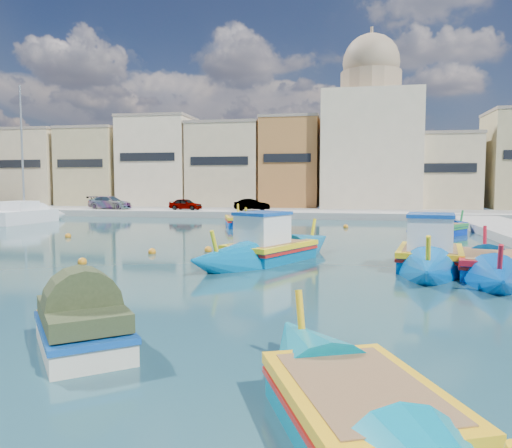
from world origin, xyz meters
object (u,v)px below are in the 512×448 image
(church_block, at_px, (370,135))
(luzzu_cyan_south, at_px, (360,416))
(luzzu_turquoise_cabin, at_px, (270,252))
(luzzu_green, at_px, (242,223))
(luzzu_blue_south, at_px, (490,267))
(luzzu_cyan_mid, at_px, (440,231))
(luzzu_blue_cabin, at_px, (430,258))
(yacht_north, at_px, (37,216))
(tender_near, at_px, (83,328))

(church_block, height_order, luzzu_cyan_south, church_block)
(church_block, bearing_deg, luzzu_turquoise_cabin, -98.26)
(luzzu_green, relative_size, luzzu_blue_south, 0.95)
(luzzu_green, distance_m, luzzu_blue_south, 21.36)
(luzzu_cyan_mid, bearing_deg, luzzu_turquoise_cabin, -126.12)
(luzzu_turquoise_cabin, relative_size, luzzu_green, 1.12)
(luzzu_turquoise_cabin, height_order, luzzu_cyan_south, luzzu_turquoise_cabin)
(luzzu_green, bearing_deg, luzzu_turquoise_cabin, -73.32)
(luzzu_cyan_mid, bearing_deg, church_block, 98.61)
(church_block, xyz_separation_m, luzzu_cyan_mid, (3.56, -23.50, -8.14))
(luzzu_cyan_south, bearing_deg, luzzu_turquoise_cabin, 103.87)
(luzzu_cyan_mid, xyz_separation_m, luzzu_cyan_south, (-5.26, -25.84, -0.02))
(luzzu_blue_cabin, relative_size, luzzu_cyan_south, 1.25)
(yacht_north, bearing_deg, luzzu_cyan_south, -50.08)
(luzzu_blue_cabin, bearing_deg, luzzu_blue_south, -28.09)
(luzzu_blue_cabin, xyz_separation_m, luzzu_green, (-10.86, 16.15, -0.10))
(church_block, relative_size, yacht_north, 1.62)
(luzzu_turquoise_cabin, bearing_deg, luzzu_blue_cabin, -6.71)
(luzzu_cyan_mid, bearing_deg, yacht_north, 170.58)
(luzzu_turquoise_cabin, bearing_deg, luzzu_green, 106.68)
(luzzu_turquoise_cabin, height_order, tender_near, luzzu_turquoise_cabin)
(luzzu_cyan_south, xyz_separation_m, tender_near, (-5.20, 2.29, 0.19))
(luzzu_green, height_order, tender_near, luzzu_green)
(luzzu_green, distance_m, tender_near, 27.21)
(luzzu_blue_cabin, relative_size, luzzu_cyan_mid, 1.15)
(church_block, xyz_separation_m, luzzu_green, (-9.76, -20.00, -8.12))
(luzzu_cyan_mid, distance_m, tender_near, 25.77)
(luzzu_cyan_mid, distance_m, luzzu_cyan_south, 26.37)
(luzzu_blue_south, xyz_separation_m, tender_near, (-9.87, -9.90, 0.16))
(yacht_north, bearing_deg, tender_near, -54.16)
(church_block, bearing_deg, luzzu_blue_cabin, -88.26)
(luzzu_turquoise_cabin, height_order, luzzu_blue_south, luzzu_turquoise_cabin)
(church_block, relative_size, luzzu_blue_cabin, 2.05)
(luzzu_green, bearing_deg, luzzu_blue_south, -53.41)
(luzzu_turquoise_cabin, bearing_deg, tender_near, -98.60)
(luzzu_green, xyz_separation_m, luzzu_cyan_south, (8.06, -29.35, -0.04))
(church_block, relative_size, luzzu_cyan_mid, 2.37)
(luzzu_turquoise_cabin, distance_m, luzzu_blue_cabin, 6.28)
(luzzu_blue_cabin, distance_m, luzzu_green, 19.46)
(luzzu_turquoise_cabin, bearing_deg, luzzu_cyan_mid, 53.88)
(luzzu_blue_south, distance_m, luzzu_cyan_south, 13.06)
(luzzu_blue_cabin, bearing_deg, yacht_north, 148.20)
(luzzu_blue_cabin, height_order, luzzu_cyan_south, luzzu_blue_cabin)
(church_block, xyz_separation_m, luzzu_blue_cabin, (1.10, -36.16, -8.02))
(church_block, relative_size, luzzu_cyan_south, 2.57)
(tender_near, distance_m, yacht_north, 35.45)
(tender_near, height_order, yacht_north, yacht_north)
(luzzu_turquoise_cabin, height_order, yacht_north, yacht_north)
(luzzu_turquoise_cabin, bearing_deg, luzzu_blue_south, -12.07)
(luzzu_cyan_mid, height_order, yacht_north, yacht_north)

